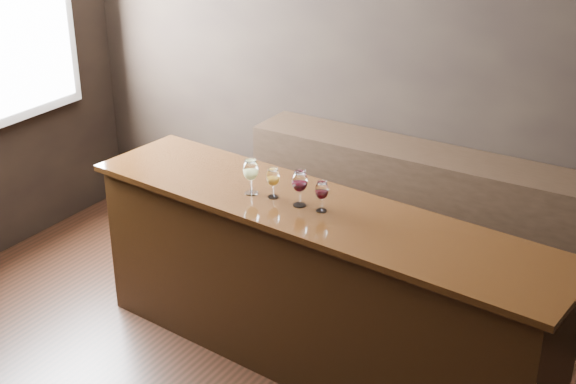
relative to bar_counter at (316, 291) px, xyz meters
The scene contains 8 objects.
room_shell 1.65m from the bar_counter, 112.91° to the right, with size 5.02×4.52×2.81m.
bar_counter is the anchor object (origin of this frame).
bar_top 0.50m from the bar_counter, ahead, with size 2.86×0.66×0.04m, color black.
back_bar_shelf 1.11m from the bar_counter, 65.07° to the left, with size 2.87×0.40×1.03m, color black.
glass_white 0.78m from the bar_counter, behind, with size 0.09×0.09×0.20m.
glass_amber 0.70m from the bar_counter, behind, with size 0.07×0.07×0.17m.
glass_red_a 0.67m from the bar_counter, 167.92° to the right, with size 0.09×0.09×0.20m.
glass_red_b 0.64m from the bar_counter, 27.50° to the right, with size 0.07×0.07×0.17m.
Camera 1 is at (2.07, -2.37, 2.89)m, focal length 50.00 mm.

